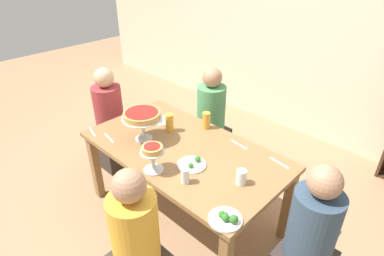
# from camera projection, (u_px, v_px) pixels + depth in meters

# --- Properties ---
(ground_plane) EXTENTS (12.00, 12.00, 0.00)m
(ground_plane) POSITION_uv_depth(u_px,v_px,m) (185.00, 213.00, 2.99)
(ground_plane) COLOR #9E7A56
(rear_partition) EXTENTS (8.00, 0.12, 2.80)m
(rear_partition) POSITION_uv_depth(u_px,v_px,m) (318.00, 24.00, 3.65)
(rear_partition) COLOR beige
(rear_partition) RESTS_ON ground_plane
(dining_table) EXTENTS (1.70, 0.94, 0.74)m
(dining_table) POSITION_uv_depth(u_px,v_px,m) (184.00, 156.00, 2.66)
(dining_table) COLOR olive
(dining_table) RESTS_ON ground_plane
(diner_head_west) EXTENTS (0.34, 0.34, 1.15)m
(diner_head_west) POSITION_uv_depth(u_px,v_px,m) (111.00, 126.00, 3.43)
(diner_head_west) COLOR #382D28
(diner_head_west) RESTS_ON ground_plane
(diner_near_right) EXTENTS (0.34, 0.34, 1.15)m
(diner_near_right) POSITION_uv_depth(u_px,v_px,m) (138.00, 253.00, 2.03)
(diner_near_right) COLOR #382D28
(diner_near_right) RESTS_ON ground_plane
(diner_head_east) EXTENTS (0.34, 0.34, 1.15)m
(diner_head_east) POSITION_uv_depth(u_px,v_px,m) (307.00, 249.00, 2.05)
(diner_head_east) COLOR #382D28
(diner_head_east) RESTS_ON ground_plane
(diner_far_left) EXTENTS (0.34, 0.34, 1.15)m
(diner_far_left) POSITION_uv_depth(u_px,v_px,m) (211.00, 126.00, 3.43)
(diner_far_left) COLOR #382D28
(diner_far_left) RESTS_ON ground_plane
(deep_dish_pizza_stand) EXTENTS (0.34, 0.34, 0.26)m
(deep_dish_pizza_stand) POSITION_uv_depth(u_px,v_px,m) (142.00, 117.00, 2.63)
(deep_dish_pizza_stand) COLOR silver
(deep_dish_pizza_stand) RESTS_ON dining_table
(personal_pizza_stand) EXTENTS (0.18, 0.18, 0.22)m
(personal_pizza_stand) POSITION_uv_depth(u_px,v_px,m) (153.00, 153.00, 2.29)
(personal_pizza_stand) COLOR silver
(personal_pizza_stand) RESTS_ON dining_table
(salad_plate_near_diner) EXTENTS (0.22, 0.22, 0.06)m
(salad_plate_near_diner) POSITION_uv_depth(u_px,v_px,m) (192.00, 164.00, 2.41)
(salad_plate_near_diner) COLOR white
(salad_plate_near_diner) RESTS_ON dining_table
(salad_plate_far_diner) EXTENTS (0.20, 0.20, 0.06)m
(salad_plate_far_diner) POSITION_uv_depth(u_px,v_px,m) (161.00, 120.00, 3.00)
(salad_plate_far_diner) COLOR white
(salad_plate_far_diner) RESTS_ON dining_table
(salad_plate_spare) EXTENTS (0.21, 0.21, 0.07)m
(salad_plate_spare) POSITION_uv_depth(u_px,v_px,m) (226.00, 218.00, 1.92)
(salad_plate_spare) COLOR white
(salad_plate_spare) RESTS_ON dining_table
(beer_glass_amber_tall) EXTENTS (0.07, 0.07, 0.17)m
(beer_glass_amber_tall) POSITION_uv_depth(u_px,v_px,m) (169.00, 123.00, 2.82)
(beer_glass_amber_tall) COLOR gold
(beer_glass_amber_tall) RESTS_ON dining_table
(beer_glass_amber_short) EXTENTS (0.07, 0.07, 0.16)m
(beer_glass_amber_short) POSITION_uv_depth(u_px,v_px,m) (206.00, 120.00, 2.87)
(beer_glass_amber_short) COLOR gold
(beer_glass_amber_short) RESTS_ON dining_table
(water_glass_clear_near) EXTENTS (0.06, 0.06, 0.12)m
(water_glass_clear_near) POSITION_uv_depth(u_px,v_px,m) (185.00, 176.00, 2.22)
(water_glass_clear_near) COLOR white
(water_glass_clear_near) RESTS_ON dining_table
(water_glass_clear_far) EXTENTS (0.07, 0.07, 0.11)m
(water_glass_clear_far) POSITION_uv_depth(u_px,v_px,m) (241.00, 177.00, 2.21)
(water_glass_clear_far) COLOR white
(water_glass_clear_far) RESTS_ON dining_table
(cutlery_fork_near) EXTENTS (0.18, 0.07, 0.00)m
(cutlery_fork_near) POSITION_uv_depth(u_px,v_px,m) (92.00, 132.00, 2.84)
(cutlery_fork_near) COLOR silver
(cutlery_fork_near) RESTS_ON dining_table
(cutlery_knife_near) EXTENTS (0.18, 0.05, 0.00)m
(cutlery_knife_near) POSITION_uv_depth(u_px,v_px,m) (109.00, 138.00, 2.75)
(cutlery_knife_near) COLOR silver
(cutlery_knife_near) RESTS_ON dining_table
(cutlery_fork_far) EXTENTS (0.18, 0.04, 0.00)m
(cutlery_fork_far) POSITION_uv_depth(u_px,v_px,m) (239.00, 145.00, 2.66)
(cutlery_fork_far) COLOR silver
(cutlery_fork_far) RESTS_ON dining_table
(cutlery_knife_far) EXTENTS (0.18, 0.04, 0.00)m
(cutlery_knife_far) POSITION_uv_depth(u_px,v_px,m) (279.00, 163.00, 2.44)
(cutlery_knife_far) COLOR silver
(cutlery_knife_far) RESTS_ON dining_table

